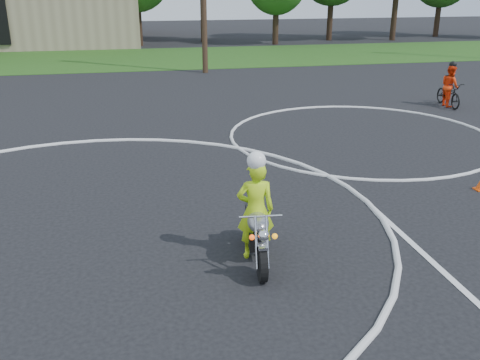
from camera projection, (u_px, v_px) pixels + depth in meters
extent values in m
plane|color=black|center=(66.00, 314.00, 7.71)|extent=(120.00, 120.00, 0.00)
cube|color=#1E4714|center=(110.00, 59.00, 32.48)|extent=(120.00, 10.00, 0.02)
torus|color=silver|center=(81.00, 226.00, 10.46)|extent=(12.12, 12.12, 0.12)
torus|color=silver|center=(360.00, 136.00, 16.54)|extent=(8.10, 8.10, 0.10)
cylinder|color=black|center=(262.00, 264.00, 8.49)|extent=(0.18, 0.60, 0.59)
cylinder|color=black|center=(252.00, 226.00, 9.78)|extent=(0.18, 0.60, 0.59)
cube|color=black|center=(256.00, 237.00, 9.15)|extent=(0.33, 0.57, 0.30)
ellipsoid|color=#9A999E|center=(258.00, 222.00, 8.83)|extent=(0.42, 0.67, 0.28)
cube|color=black|center=(254.00, 212.00, 9.30)|extent=(0.31, 0.62, 0.10)
cylinder|color=silver|center=(256.00, 242.00, 8.43)|extent=(0.08, 0.36, 0.80)
cylinder|color=silver|center=(267.00, 242.00, 8.45)|extent=(0.08, 0.36, 0.80)
cube|color=silver|center=(263.00, 246.00, 8.36)|extent=(0.16, 0.23, 0.05)
cylinder|color=silver|center=(261.00, 216.00, 8.47)|extent=(0.69, 0.10, 0.04)
sphere|color=white|center=(264.00, 236.00, 8.21)|extent=(0.18, 0.18, 0.18)
sphere|color=#EB470B|center=(252.00, 237.00, 8.22)|extent=(0.09, 0.09, 0.09)
sphere|color=orange|center=(275.00, 236.00, 8.25)|extent=(0.09, 0.09, 0.09)
cylinder|color=white|center=(262.00, 232.00, 9.56)|extent=(0.16, 0.80, 0.08)
imported|color=#C3F519|center=(256.00, 210.00, 9.02)|extent=(0.68, 0.48, 1.75)
sphere|color=white|center=(256.00, 161.00, 8.66)|extent=(0.32, 0.32, 0.32)
imported|color=black|center=(449.00, 94.00, 20.31)|extent=(0.77, 1.82, 0.93)
imported|color=#FF390D|center=(450.00, 86.00, 20.21)|extent=(0.65, 0.80, 1.55)
sphere|color=black|center=(453.00, 65.00, 19.93)|extent=(0.27, 0.27, 0.27)
cube|color=#F64E0C|center=(480.00, 189.00, 12.28)|extent=(0.24, 0.24, 0.03)
cylinder|color=#382619|center=(139.00, 23.00, 38.72)|extent=(0.44, 0.44, 3.24)
cylinder|color=#382619|center=(203.00, 15.00, 41.36)|extent=(0.44, 0.44, 3.96)
cylinder|color=#382619|center=(276.00, 24.00, 39.73)|extent=(0.44, 0.44, 2.88)
cylinder|color=#382619|center=(330.00, 17.00, 42.37)|extent=(0.44, 0.44, 3.60)
cylinder|color=#382619|center=(395.00, 12.00, 42.26)|extent=(0.44, 0.44, 4.32)
cylinder|color=#382619|center=(438.00, 17.00, 45.22)|extent=(0.44, 0.44, 3.24)
cylinder|color=#382619|center=(83.00, 25.00, 38.95)|extent=(0.44, 0.44, 2.88)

